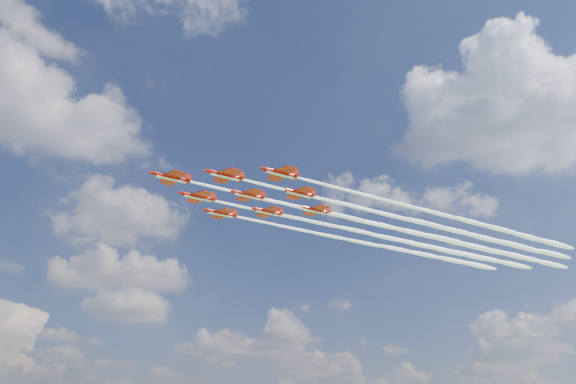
# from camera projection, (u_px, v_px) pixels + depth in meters

# --- Properties ---
(jet_lead) EXTENTS (115.53, 17.57, 2.41)m
(jet_lead) POSITION_uv_depth(u_px,v_px,m) (372.00, 223.00, 145.55)
(jet_lead) COLOR #A91109
(jet_row2_port) EXTENTS (115.53, 17.57, 2.41)m
(jet_row2_port) POSITION_uv_depth(u_px,v_px,m) (417.00, 222.00, 144.53)
(jet_row2_port) COLOR #A91109
(jet_row2_starb) EXTENTS (115.53, 17.57, 2.41)m
(jet_row2_starb) POSITION_uv_depth(u_px,v_px,m) (381.00, 236.00, 155.62)
(jet_row2_starb) COLOR #A91109
(jet_row3_port) EXTENTS (115.53, 17.57, 2.41)m
(jet_row3_port) POSITION_uv_depth(u_px,v_px,m) (463.00, 220.00, 143.50)
(jet_row3_port) COLOR #A91109
(jet_row3_centre) EXTENTS (115.53, 17.57, 2.41)m
(jet_row3_centre) POSITION_uv_depth(u_px,v_px,m) (423.00, 235.00, 154.59)
(jet_row3_centre) COLOR #A91109
(jet_row3_starb) EXTENTS (115.53, 17.57, 2.41)m
(jet_row3_starb) POSITION_uv_depth(u_px,v_px,m) (389.00, 248.00, 165.69)
(jet_row3_starb) COLOR #A91109
(jet_row4_port) EXTENTS (115.53, 17.57, 2.41)m
(jet_row4_port) POSITION_uv_depth(u_px,v_px,m) (467.00, 234.00, 153.56)
(jet_row4_port) COLOR #A91109
(jet_row4_starb) EXTENTS (115.53, 17.57, 2.41)m
(jet_row4_starb) POSITION_uv_depth(u_px,v_px,m) (429.00, 246.00, 164.66)
(jet_row4_starb) COLOR #A91109
(jet_tail) EXTENTS (115.53, 17.57, 2.41)m
(jet_tail) POSITION_uv_depth(u_px,v_px,m) (469.00, 245.00, 163.63)
(jet_tail) COLOR #A91109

